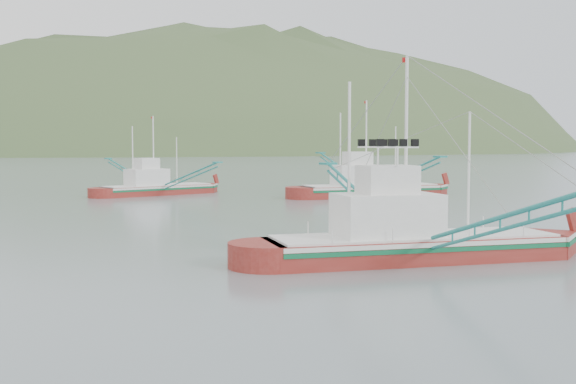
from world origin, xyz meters
TOP-DOWN VIEW (x-y plane):
  - ground at (0.00, 0.00)m, footprint 1200.00×1200.00m
  - main_boat at (2.29, -2.30)m, footprint 16.09×27.45m
  - bg_boat_right at (28.99, 33.67)m, footprint 16.64×28.74m
  - bg_boat_far at (9.87, 49.88)m, footprint 14.03×24.63m
  - headland_right at (240.00, 430.00)m, footprint 684.00×432.00m

SIDE VIEW (x-z plane):
  - ground at x=0.00m, z-range 0.00..0.00m
  - headland_right at x=240.00m, z-range -153.00..153.00m
  - bg_boat_far at x=9.87m, z-range -3.44..6.58m
  - bg_boat_right at x=28.99m, z-range -3.80..8.00m
  - main_boat at x=2.29m, z-range -3.48..7.93m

